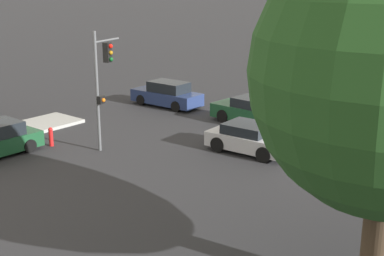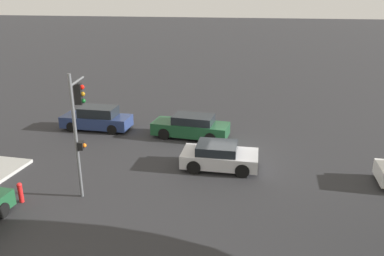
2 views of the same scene
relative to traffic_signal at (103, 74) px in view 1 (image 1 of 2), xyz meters
The scene contains 6 objects.
ground_plane 9.02m from the traffic_signal, 133.81° to the right, with size 300.00×300.00×0.00m, color #28282B.
traffic_signal is the anchor object (origin of this frame).
crossing_car_1 8.96m from the traffic_signal, 111.50° to the right, with size 4.82×2.06×1.46m.
crossing_car_2 9.15m from the traffic_signal, 67.45° to the right, with size 4.60×1.91×1.55m.
crossing_car_3 7.33m from the traffic_signal, 145.02° to the right, with size 3.96×2.17×1.32m.
fire_hydrant 4.06m from the traffic_signal, 32.37° to the left, with size 0.22×0.22×0.92m.
Camera 1 is at (-12.55, 21.94, 7.89)m, focal length 50.00 mm.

